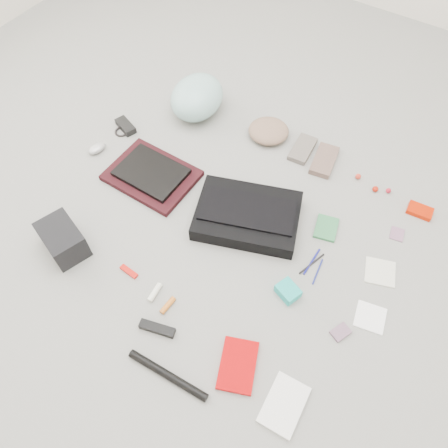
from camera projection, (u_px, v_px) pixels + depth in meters
The scene contains 33 objects.
ground_plane at pixel (224, 230), 1.89m from camera, with size 4.00×4.00×0.00m, color gray.
messenger_bag at pixel (247, 216), 1.89m from camera, with size 0.44×0.31×0.07m, color black.
bag_flap at pixel (248, 210), 1.85m from camera, with size 0.40×0.18×0.01m, color black.
laptop_sleeve at pixel (152, 176), 2.04m from camera, with size 0.39×0.30×0.03m, color black.
laptop at pixel (151, 172), 2.02m from camera, with size 0.30×0.22×0.02m, color black.
bike_helmet at pixel (197, 97), 2.23m from camera, with size 0.26×0.32×0.19m, color #9FD4D0.
beanie at pixel (269, 131), 2.18m from camera, with size 0.20×0.19×0.07m, color #8A6A55.
mitten_left at pixel (303, 149), 2.14m from camera, with size 0.09×0.18×0.03m, color #6C625A.
mitten_right at pixel (324, 160), 2.10m from camera, with size 0.10×0.20×0.03m, color brown.
power_brick at pixel (126, 126), 2.22m from camera, with size 0.12×0.06×0.03m, color black.
cable_coil at pixel (122, 132), 2.22m from camera, with size 0.07×0.07×0.01m, color black.
mouse at pixel (97, 148), 2.13m from camera, with size 0.06×0.09×0.04m, color #A3A3A3.
camera_bag at pixel (63, 240), 1.79m from camera, with size 0.20×0.14×0.13m, color black.
multitool at pixel (129, 271), 1.77m from camera, with size 0.08×0.02×0.01m, color red.
toiletry_tube_white at pixel (155, 292), 1.72m from camera, with size 0.02×0.02×0.08m, color silver.
toiletry_tube_orange at pixel (168, 305), 1.69m from camera, with size 0.02×0.02×0.08m, color #C4661D.
u_lock at pixel (157, 328), 1.63m from camera, with size 0.14×0.03×0.03m, color black.
bike_pump at pixel (168, 375), 1.54m from camera, with size 0.03×0.03×0.32m, color black.
book_red at pixel (238, 365), 1.56m from camera, with size 0.13×0.19×0.02m, color #C30001.
book_white at pixel (284, 405), 1.49m from camera, with size 0.12×0.19×0.02m, color white.
notepad at pixel (326, 228), 1.89m from camera, with size 0.09×0.12×0.01m, color #2E7141.
pen_blue at pixel (312, 262), 1.80m from camera, with size 0.01×0.01×0.14m, color navy.
pen_black at pixel (312, 264), 1.80m from camera, with size 0.01×0.01×0.14m, color black.
pen_navy at pixel (318, 272), 1.78m from camera, with size 0.01×0.01×0.12m, color navy.
accordion_wallet at pixel (288, 291), 1.71m from camera, with size 0.09×0.07×0.04m, color #16B2AA.
card_deck at pixel (341, 332), 1.63m from camera, with size 0.05×0.07×0.01m, color slate.
napkin_top at pixel (380, 272), 1.77m from camera, with size 0.12×0.12×0.01m, color silver.
napkin_bottom at pixel (370, 317), 1.67m from camera, with size 0.11×0.11×0.01m, color white.
lollipop_a at pixel (358, 176), 2.04m from camera, with size 0.03×0.03×0.03m, color red.
lollipop_b at pixel (375, 189), 2.00m from camera, with size 0.03×0.03×0.03m, color #AE1707.
lollipop_c at pixel (388, 191), 2.00m from camera, with size 0.02×0.02×0.02m, color #B01526.
altoids_tin at pixel (420, 211), 1.93m from camera, with size 0.11×0.07×0.02m, color #C01D02.
stamp_sheet at pixel (397, 234), 1.88m from camera, with size 0.06×0.07×0.00m, color gray.
Camera 1 is at (0.55, -0.86, 1.59)m, focal length 35.00 mm.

